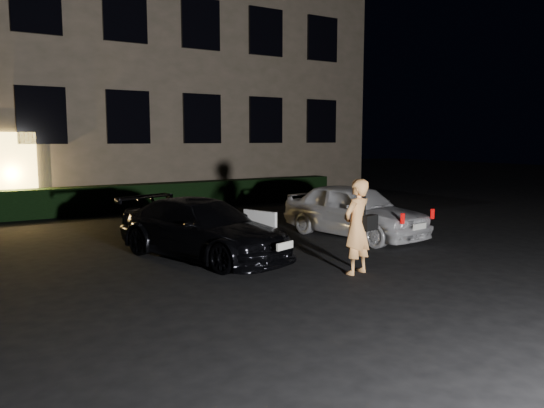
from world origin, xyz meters
TOP-DOWN VIEW (x-y plane):
  - ground at (0.00, 0.00)m, footprint 80.00×80.00m
  - building at (-0.00, 14.99)m, footprint 20.00×8.11m
  - hedge at (0.00, 10.50)m, footprint 15.00×0.70m
  - sedan at (-0.97, 3.15)m, footprint 2.75×4.23m
  - hatch at (2.98, 3.29)m, footprint 1.99×3.89m
  - man at (0.74, 0.61)m, footprint 0.74×0.52m

SIDE VIEW (x-z plane):
  - ground at x=0.00m, z-range 0.00..0.00m
  - hedge at x=0.00m, z-range 0.00..0.85m
  - sedan at x=-0.97m, z-range 0.00..1.14m
  - hatch at x=2.98m, z-range 0.00..1.27m
  - man at x=0.74m, z-range 0.00..1.64m
  - building at x=0.00m, z-range 0.00..12.00m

